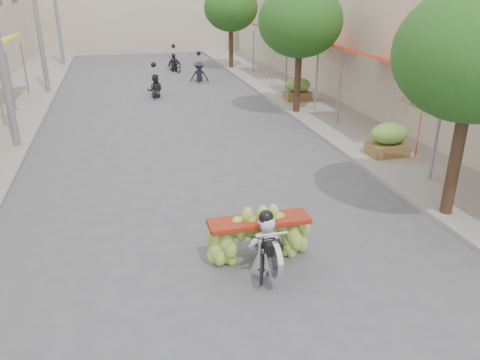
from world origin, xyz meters
The scene contains 16 objects.
sidewalk_right centered at (7.00, 15.00, 0.06)m, with size 4.00×60.00×0.12m, color gray.
shophouse_row_right centered at (11.99, 14.00, 3.00)m, with size 9.77×40.00×6.00m.
far_building centered at (0.00, 38.00, 3.50)m, with size 20.00×6.00×7.00m, color #BFAD97.
utility_pole_far centered at (-5.40, 21.00, 4.03)m, with size 0.60×0.24×8.00m.
utility_pole_back centered at (-5.40, 30.00, 4.03)m, with size 0.60×0.24×8.00m.
street_tree_near centered at (5.40, 4.00, 3.78)m, with size 3.40×3.40×5.25m.
street_tree_mid centered at (5.40, 14.00, 3.78)m, with size 3.40×3.40×5.25m.
street_tree_far centered at (5.40, 26.00, 3.78)m, with size 3.40×3.40×5.25m.
produce_crate_mid centered at (6.20, 8.00, 0.71)m, with size 1.20×0.88×1.16m.
produce_crate_far centered at (6.20, 16.00, 0.71)m, with size 1.20×0.88×1.16m.
banana_motorbike centered at (0.52, 3.05, 0.74)m, with size 2.20×1.83×2.23m.
market_umbrella centered at (5.90, 6.08, 2.48)m, with size 2.22×2.22×1.76m.
pedestrian centered at (6.20, 16.44, 1.01)m, with size 0.93×0.61×1.78m.
bg_motorbike_a centered at (-0.18, 18.79, 0.78)m, with size 0.85×1.47×1.95m.
bg_motorbike_b centered at (2.63, 22.26, 0.84)m, with size 1.14×1.78×1.95m.
bg_motorbike_c centered at (1.66, 26.01, 0.78)m, with size 1.09×1.81×1.95m.
Camera 1 is at (-1.86, -4.47, 5.13)m, focal length 35.00 mm.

